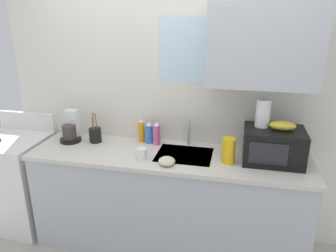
{
  "coord_description": "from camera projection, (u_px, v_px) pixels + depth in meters",
  "views": [
    {
      "loc": [
        0.54,
        -2.4,
        2.02
      ],
      "look_at": [
        0.0,
        0.0,
        1.15
      ],
      "focal_mm": 34.33,
      "sensor_mm": 36.0,
      "label": 1
    }
  ],
  "objects": [
    {
      "name": "kitchen_wall_assembly",
      "position": [
        189.0,
        94.0,
        2.81
      ],
      "size": [
        3.12,
        0.42,
        2.5
      ],
      "color": "silver",
      "rests_on": "ground"
    },
    {
      "name": "counter_unit",
      "position": [
        168.0,
        200.0,
        2.84
      ],
      "size": [
        2.35,
        0.63,
        0.9
      ],
      "color": "#B2B7BC",
      "rests_on": "ground"
    },
    {
      "name": "sink_faucet",
      "position": [
        189.0,
        133.0,
        2.85
      ],
      "size": [
        0.03,
        0.03,
        0.23
      ],
      "primitive_type": "cylinder",
      "color": "#B2B5BA",
      "rests_on": "counter_unit"
    },
    {
      "name": "stove_range",
      "position": [
        18.0,
        181.0,
        3.16
      ],
      "size": [
        0.6,
        0.6,
        1.08
      ],
      "color": "white",
      "rests_on": "ground"
    },
    {
      "name": "microwave",
      "position": [
        273.0,
        146.0,
        2.52
      ],
      "size": [
        0.46,
        0.35,
        0.27
      ],
      "color": "black",
      "rests_on": "counter_unit"
    },
    {
      "name": "banana_bunch",
      "position": [
        283.0,
        126.0,
        2.45
      ],
      "size": [
        0.2,
        0.11,
        0.07
      ],
      "primitive_type": "ellipsoid",
      "color": "gold",
      "rests_on": "microwave"
    },
    {
      "name": "paper_towel_roll",
      "position": [
        263.0,
        113.0,
        2.5
      ],
      "size": [
        0.11,
        0.11,
        0.22
      ],
      "primitive_type": "cylinder",
      "color": "white",
      "rests_on": "microwave"
    },
    {
      "name": "coffee_maker",
      "position": [
        71.0,
        130.0,
        2.95
      ],
      "size": [
        0.19,
        0.21,
        0.28
      ],
      "color": "black",
      "rests_on": "counter_unit"
    },
    {
      "name": "dish_soap_bottle_pink",
      "position": [
        157.0,
        134.0,
        2.86
      ],
      "size": [
        0.06,
        0.06,
        0.22
      ],
      "color": "#E55999",
      "rests_on": "counter_unit"
    },
    {
      "name": "dish_soap_bottle_blue",
      "position": [
        149.0,
        133.0,
        2.9
      ],
      "size": [
        0.07,
        0.07,
        0.2
      ],
      "color": "blue",
      "rests_on": "counter_unit"
    },
    {
      "name": "dish_soap_bottle_orange",
      "position": [
        141.0,
        131.0,
        2.92
      ],
      "size": [
        0.06,
        0.06,
        0.23
      ],
      "color": "orange",
      "rests_on": "counter_unit"
    },
    {
      "name": "cereal_canister",
      "position": [
        229.0,
        150.0,
        2.51
      ],
      "size": [
        0.1,
        0.1,
        0.21
      ],
      "primitive_type": "cylinder",
      "color": "gold",
      "rests_on": "counter_unit"
    },
    {
      "name": "mug_white",
      "position": [
        142.0,
        154.0,
        2.59
      ],
      "size": [
        0.08,
        0.08,
        0.09
      ],
      "primitive_type": "cylinder",
      "color": "white",
      "rests_on": "counter_unit"
    },
    {
      "name": "utensil_crock",
      "position": [
        95.0,
        135.0,
        2.92
      ],
      "size": [
        0.11,
        0.11,
        0.29
      ],
      "color": "black",
      "rests_on": "counter_unit"
    },
    {
      "name": "small_bowl",
      "position": [
        167.0,
        161.0,
        2.49
      ],
      "size": [
        0.13,
        0.13,
        0.06
      ],
      "primitive_type": "ellipsoid",
      "color": "beige",
      "rests_on": "counter_unit"
    }
  ]
}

